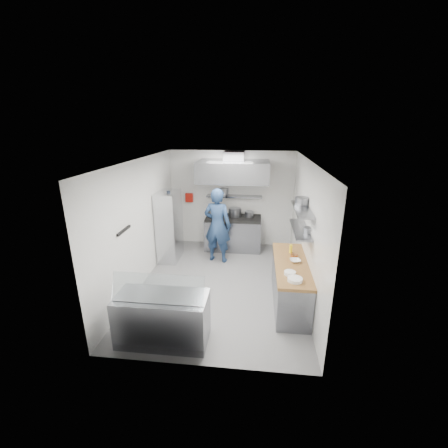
# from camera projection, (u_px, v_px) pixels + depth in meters

# --- Properties ---
(floor) EXTENTS (5.00, 5.00, 0.00)m
(floor) POSITION_uv_depth(u_px,v_px,m) (221.00, 283.00, 6.91)
(floor) COLOR slate
(floor) RESTS_ON ground
(ceiling) EXTENTS (5.00, 5.00, 0.00)m
(ceiling) POSITION_uv_depth(u_px,v_px,m) (221.00, 161.00, 6.03)
(ceiling) COLOR silver
(ceiling) RESTS_ON wall_back
(wall_back) EXTENTS (3.60, 2.80, 0.02)m
(wall_back) POSITION_uv_depth(u_px,v_px,m) (231.00, 199.00, 8.83)
(wall_back) COLOR white
(wall_back) RESTS_ON floor
(wall_front) EXTENTS (3.60, 2.80, 0.02)m
(wall_front) POSITION_uv_depth(u_px,v_px,m) (199.00, 285.00, 4.11)
(wall_front) COLOR white
(wall_front) RESTS_ON floor
(wall_left) EXTENTS (2.80, 5.00, 0.02)m
(wall_left) POSITION_uv_depth(u_px,v_px,m) (141.00, 223.00, 6.66)
(wall_left) COLOR white
(wall_left) RESTS_ON floor
(wall_right) EXTENTS (2.80, 5.00, 0.02)m
(wall_right) POSITION_uv_depth(u_px,v_px,m) (306.00, 229.00, 6.28)
(wall_right) COLOR white
(wall_right) RESTS_ON floor
(gas_range) EXTENTS (1.60, 0.80, 0.90)m
(gas_range) POSITION_uv_depth(u_px,v_px,m) (233.00, 234.00, 8.74)
(gas_range) COLOR gray
(gas_range) RESTS_ON floor
(cooktop) EXTENTS (1.57, 0.78, 0.06)m
(cooktop) POSITION_uv_depth(u_px,v_px,m) (233.00, 218.00, 8.59)
(cooktop) COLOR black
(cooktop) RESTS_ON gas_range
(stock_pot_left) EXTENTS (0.29, 0.29, 0.20)m
(stock_pot_left) POSITION_uv_depth(u_px,v_px,m) (213.00, 213.00, 8.66)
(stock_pot_left) COLOR slate
(stock_pot_left) RESTS_ON cooktop
(stock_pot_mid) EXTENTS (0.35, 0.35, 0.24)m
(stock_pot_mid) POSITION_uv_depth(u_px,v_px,m) (235.00, 212.00, 8.65)
(stock_pot_mid) COLOR slate
(stock_pot_mid) RESTS_ON cooktop
(stock_pot_right) EXTENTS (0.26, 0.26, 0.16)m
(stock_pot_right) POSITION_uv_depth(u_px,v_px,m) (249.00, 214.00, 8.61)
(stock_pot_right) COLOR slate
(stock_pot_right) RESTS_ON cooktop
(over_range_shelf) EXTENTS (1.60, 0.30, 0.04)m
(over_range_shelf) POSITION_uv_depth(u_px,v_px,m) (234.00, 196.00, 8.63)
(over_range_shelf) COLOR gray
(over_range_shelf) RESTS_ON wall_back
(shelf_pot_a) EXTENTS (0.26, 0.26, 0.18)m
(shelf_pot_a) POSITION_uv_depth(u_px,v_px,m) (224.00, 191.00, 8.79)
(shelf_pot_a) COLOR slate
(shelf_pot_a) RESTS_ON over_range_shelf
(extractor_hood) EXTENTS (1.90, 1.15, 0.55)m
(extractor_hood) POSITION_uv_depth(u_px,v_px,m) (233.00, 171.00, 7.99)
(extractor_hood) COLOR gray
(extractor_hood) RESTS_ON wall_back
(hood_duct) EXTENTS (0.55, 0.55, 0.24)m
(hood_duct) POSITION_uv_depth(u_px,v_px,m) (234.00, 156.00, 8.08)
(hood_duct) COLOR slate
(hood_duct) RESTS_ON extractor_hood
(red_firebox) EXTENTS (0.22, 0.10, 0.26)m
(red_firebox) POSITION_uv_depth(u_px,v_px,m) (189.00, 198.00, 8.90)
(red_firebox) COLOR #A8160D
(red_firebox) RESTS_ON wall_back
(chef) EXTENTS (0.80, 0.61, 1.98)m
(chef) POSITION_uv_depth(u_px,v_px,m) (217.00, 226.00, 7.79)
(chef) COLOR navy
(chef) RESTS_ON floor
(wire_rack) EXTENTS (0.50, 0.90, 1.85)m
(wire_rack) POSITION_uv_depth(u_px,v_px,m) (169.00, 226.00, 7.93)
(wire_rack) COLOR silver
(wire_rack) RESTS_ON floor
(rack_bin_a) EXTENTS (0.17, 0.21, 0.19)m
(rack_bin_a) POSITION_uv_depth(u_px,v_px,m) (168.00, 233.00, 7.79)
(rack_bin_a) COLOR white
(rack_bin_a) RESTS_ON wire_rack
(rack_bin_b) EXTENTS (0.13, 0.17, 0.15)m
(rack_bin_b) POSITION_uv_depth(u_px,v_px,m) (169.00, 212.00, 7.87)
(rack_bin_b) COLOR yellow
(rack_bin_b) RESTS_ON wire_rack
(rack_jar) EXTENTS (0.10, 0.10, 0.18)m
(rack_jar) POSITION_uv_depth(u_px,v_px,m) (169.00, 195.00, 7.59)
(rack_jar) COLOR black
(rack_jar) RESTS_ON wire_rack
(knife_strip) EXTENTS (0.04, 0.55, 0.05)m
(knife_strip) POSITION_uv_depth(u_px,v_px,m) (124.00, 230.00, 5.77)
(knife_strip) COLOR black
(knife_strip) RESTS_ON wall_left
(prep_counter_base) EXTENTS (0.62, 2.00, 0.84)m
(prep_counter_base) POSITION_uv_depth(u_px,v_px,m) (290.00, 284.00, 6.06)
(prep_counter_base) COLOR gray
(prep_counter_base) RESTS_ON floor
(prep_counter_top) EXTENTS (0.65, 2.04, 0.06)m
(prep_counter_top) POSITION_uv_depth(u_px,v_px,m) (291.00, 264.00, 5.91)
(prep_counter_top) COLOR brown
(prep_counter_top) RESTS_ON prep_counter_base
(plate_stack_a) EXTENTS (0.26, 0.26, 0.06)m
(plate_stack_a) POSITION_uv_depth(u_px,v_px,m) (295.00, 279.00, 5.20)
(plate_stack_a) COLOR white
(plate_stack_a) RESTS_ON prep_counter_top
(plate_stack_b) EXTENTS (0.21, 0.21, 0.06)m
(plate_stack_b) POSITION_uv_depth(u_px,v_px,m) (290.00, 273.00, 5.43)
(plate_stack_b) COLOR white
(plate_stack_b) RESTS_ON prep_counter_top
(copper_pan) EXTENTS (0.15, 0.15, 0.06)m
(copper_pan) POSITION_uv_depth(u_px,v_px,m) (294.00, 256.00, 6.14)
(copper_pan) COLOR #B76933
(copper_pan) RESTS_ON prep_counter_top
(squeeze_bottle) EXTENTS (0.06, 0.06, 0.18)m
(squeeze_bottle) POSITION_uv_depth(u_px,v_px,m) (291.00, 249.00, 6.33)
(squeeze_bottle) COLOR yellow
(squeeze_bottle) RESTS_ON prep_counter_top
(mixing_bowl) EXTENTS (0.24, 0.24, 0.05)m
(mixing_bowl) POSITION_uv_depth(u_px,v_px,m) (295.00, 261.00, 5.93)
(mixing_bowl) COLOR white
(mixing_bowl) RESTS_ON prep_counter_top
(wall_shelf_lower) EXTENTS (0.30, 1.30, 0.04)m
(wall_shelf_lower) POSITION_uv_depth(u_px,v_px,m) (300.00, 229.00, 5.98)
(wall_shelf_lower) COLOR gray
(wall_shelf_lower) RESTS_ON wall_right
(wall_shelf_upper) EXTENTS (0.30, 1.30, 0.04)m
(wall_shelf_upper) POSITION_uv_depth(u_px,v_px,m) (302.00, 209.00, 5.85)
(wall_shelf_upper) COLOR gray
(wall_shelf_upper) RESTS_ON wall_right
(shelf_pot_c) EXTENTS (0.20, 0.20, 0.10)m
(shelf_pot_c) POSITION_uv_depth(u_px,v_px,m) (309.00, 230.00, 5.73)
(shelf_pot_c) COLOR slate
(shelf_pot_c) RESTS_ON wall_shelf_lower
(shelf_pot_d) EXTENTS (0.29, 0.29, 0.14)m
(shelf_pot_d) POSITION_uv_depth(u_px,v_px,m) (302.00, 201.00, 6.12)
(shelf_pot_d) COLOR slate
(shelf_pot_d) RESTS_ON wall_shelf_upper
(display_case) EXTENTS (1.50, 0.70, 0.85)m
(display_case) POSITION_uv_depth(u_px,v_px,m) (163.00, 319.00, 4.97)
(display_case) COLOR gray
(display_case) RESTS_ON floor
(display_glass) EXTENTS (1.47, 0.19, 0.42)m
(display_glass) POSITION_uv_depth(u_px,v_px,m) (158.00, 288.00, 4.66)
(display_glass) COLOR silver
(display_glass) RESTS_ON display_case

